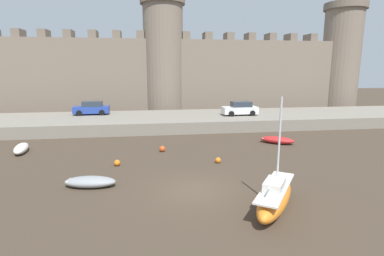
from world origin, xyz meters
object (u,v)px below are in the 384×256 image
at_px(mooring_buoy_mid_mud, 162,149).
at_px(mooring_buoy_near_shore, 218,160).
at_px(rowboat_foreground_right, 90,182).
at_px(car_quay_west, 92,108).
at_px(sailboat_midflat_left, 275,196).
at_px(rowboat_midflat_centre, 277,140).
at_px(car_quay_east, 240,109).
at_px(mooring_buoy_off_centre, 117,163).
at_px(rowboat_midflat_right, 21,148).

distance_m(mooring_buoy_mid_mud, mooring_buoy_near_shore, 5.20).
xyz_separation_m(rowboat_foreground_right, car_quay_west, (-3.32, 20.08, 1.68)).
bearing_deg(sailboat_midflat_left, rowboat_midflat_centre, 65.58).
xyz_separation_m(rowboat_midflat_centre, car_quay_west, (-18.08, 11.99, 1.67)).
xyz_separation_m(rowboat_foreground_right, car_quay_east, (14.05, 17.08, 1.68)).
relative_size(sailboat_midflat_left, mooring_buoy_off_centre, 12.49).
relative_size(mooring_buoy_mid_mud, car_quay_east, 0.11).
xyz_separation_m(sailboat_midflat_left, mooring_buoy_near_shore, (-1.02, 7.42, -0.46)).
height_order(rowboat_midflat_centre, mooring_buoy_off_centre, rowboat_midflat_centre).
height_order(rowboat_midflat_right, rowboat_foreground_right, rowboat_midflat_right).
relative_size(sailboat_midflat_left, car_quay_west, 1.30).
xyz_separation_m(rowboat_midflat_right, mooring_buoy_near_shore, (15.02, -4.99, -0.14)).
xyz_separation_m(mooring_buoy_off_centre, mooring_buoy_mid_mud, (3.27, 3.18, 0.02)).
relative_size(rowboat_foreground_right, rowboat_midflat_centre, 0.96).
height_order(sailboat_midflat_left, rowboat_foreground_right, sailboat_midflat_left).
distance_m(mooring_buoy_near_shore, car_quay_east, 15.10).
xyz_separation_m(sailboat_midflat_left, rowboat_foreground_right, (-9.21, 4.14, -0.34)).
xyz_separation_m(rowboat_midflat_right, rowboat_midflat_centre, (21.59, -0.18, -0.01)).
xyz_separation_m(sailboat_midflat_left, car_quay_west, (-12.53, 24.22, 1.34)).
bearing_deg(rowboat_midflat_right, rowboat_foreground_right, -50.44).
relative_size(mooring_buoy_near_shore, car_quay_east, 0.10).
bearing_deg(car_quay_east, sailboat_midflat_left, -102.85).
xyz_separation_m(mooring_buoy_near_shore, car_quay_east, (5.85, 13.80, 1.80)).
distance_m(mooring_buoy_off_centre, car_quay_west, 17.11).
distance_m(rowboat_foreground_right, mooring_buoy_mid_mud, 8.13).
relative_size(sailboat_midflat_left, rowboat_midflat_centre, 1.71).
xyz_separation_m(sailboat_midflat_left, mooring_buoy_off_centre, (-8.07, 7.80, -0.45)).
xyz_separation_m(sailboat_midflat_left, rowboat_midflat_centre, (5.55, 12.22, -0.33)).
height_order(sailboat_midflat_left, car_quay_east, sailboat_midflat_left).
xyz_separation_m(mooring_buoy_near_shore, car_quay_west, (-11.52, 16.80, 1.80)).
distance_m(rowboat_midflat_right, mooring_buoy_off_centre, 9.20).
relative_size(rowboat_midflat_centre, car_quay_west, 0.76).
bearing_deg(rowboat_midflat_centre, mooring_buoy_near_shore, -143.81).
distance_m(rowboat_midflat_centre, car_quay_east, 9.18).
bearing_deg(sailboat_midflat_left, car_quay_west, 117.36).
bearing_deg(mooring_buoy_off_centre, mooring_buoy_mid_mud, 44.25).
relative_size(sailboat_midflat_left, car_quay_east, 1.30).
bearing_deg(car_quay_west, mooring_buoy_near_shore, -55.56).
xyz_separation_m(rowboat_midflat_centre, car_quay_east, (-0.71, 9.00, 1.67)).
bearing_deg(car_quay_east, mooring_buoy_mid_mud, -133.29).
xyz_separation_m(mooring_buoy_mid_mud, mooring_buoy_near_shore, (3.79, -3.56, -0.03)).
relative_size(sailboat_midflat_left, mooring_buoy_mid_mud, 11.31).
bearing_deg(mooring_buoy_mid_mud, sailboat_midflat_left, -66.35).
distance_m(rowboat_foreground_right, mooring_buoy_off_centre, 3.83).
height_order(rowboat_foreground_right, rowboat_midflat_centre, rowboat_midflat_centre).
bearing_deg(mooring_buoy_near_shore, car_quay_east, 67.01).
bearing_deg(rowboat_foreground_right, rowboat_midflat_centre, 28.71).
distance_m(rowboat_midflat_centre, car_quay_west, 21.76).
height_order(rowboat_foreground_right, car_quay_west, car_quay_west).
distance_m(rowboat_midflat_right, car_quay_east, 22.72).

